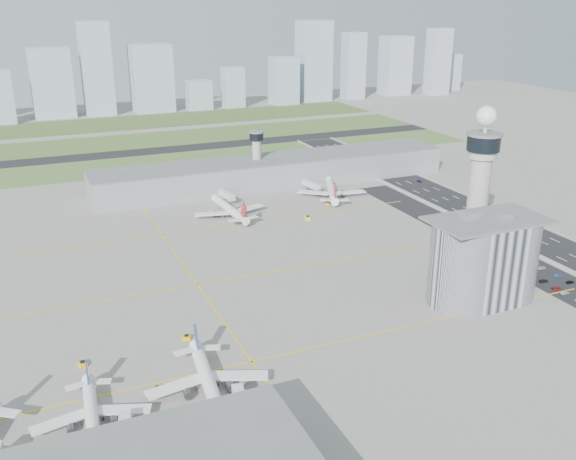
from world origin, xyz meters
name	(u,v)px	position (x,y,z in m)	size (l,w,h in m)	color
ground	(326,298)	(0.00, 0.00, 0.00)	(1000.00, 1000.00, 0.00)	gray
grass_strip_0	(146,165)	(-20.00, 225.00, 0.04)	(480.00, 50.00, 0.08)	#4F6D34
grass_strip_1	(125,142)	(-20.00, 300.00, 0.04)	(480.00, 60.00, 0.08)	#506730
grass_strip_2	(109,124)	(-20.00, 380.00, 0.04)	(480.00, 70.00, 0.08)	#4A602D
runway	(135,153)	(-20.00, 262.00, 0.06)	(480.00, 22.00, 0.10)	black
highway	(564,252)	(115.00, 0.00, 0.05)	(28.00, 500.00, 0.10)	black
barrier_left	(539,255)	(101.00, 0.00, 0.60)	(0.60, 500.00, 1.20)	#9E9E99
landside_road	(536,269)	(90.00, -10.00, 0.04)	(18.00, 260.00, 0.08)	black
parking_lot	(554,282)	(88.00, -22.00, 0.05)	(20.00, 44.00, 0.10)	black
taxiway_line_h_0	(252,362)	(-40.00, -30.00, 0.01)	(260.00, 0.60, 0.01)	yellow
taxiway_line_h_1	(197,285)	(-40.00, 30.00, 0.01)	(260.00, 0.60, 0.01)	yellow
taxiway_line_h_2	(162,235)	(-40.00, 90.00, 0.01)	(260.00, 0.60, 0.01)	yellow
taxiway_line_v	(197,285)	(-40.00, 30.00, 0.01)	(0.60, 260.00, 0.01)	yellow
control_tower	(480,180)	(72.00, 8.00, 35.04)	(14.00, 14.00, 64.50)	#ADAAA5
secondary_tower	(257,154)	(30.00, 150.00, 18.80)	(8.60, 8.60, 31.90)	#ADAAA5
admin_building	(484,260)	(51.99, -22.00, 15.30)	(42.00, 24.00, 33.50)	#B2B2B7
terminal_pier	(274,171)	(40.00, 148.00, 7.90)	(210.00, 32.00, 15.80)	gray
airplane_near_b	(91,410)	(-88.33, -42.88, 5.07)	(36.21, 30.78, 10.14)	white
airplane_near_c	(208,374)	(-56.53, -40.07, 5.81)	(41.47, 35.25, 11.61)	white
airplane_far_a	(229,204)	(-2.43, 104.23, 6.15)	(43.94, 37.35, 12.30)	white
airplane_far_b	(332,186)	(59.72, 112.75, 6.23)	(44.51, 37.83, 12.46)	white
jet_bridge_near_1	(125,456)	(-83.00, -61.00, 2.85)	(14.00, 3.00, 5.70)	silver
jet_bridge_near_2	(246,424)	(-53.00, -61.00, 2.85)	(14.00, 3.00, 5.70)	silver
jet_bridge_far_0	(221,194)	(2.00, 132.00, 2.85)	(14.00, 3.00, 5.70)	silver
jet_bridge_far_1	(304,184)	(52.00, 132.00, 2.85)	(14.00, 3.00, 5.70)	silver
tug_0	(83,363)	(-87.26, -11.96, 0.84)	(1.99, 2.89, 1.68)	#F5AA1D
tug_1	(99,429)	(-87.11, -45.96, 0.91)	(2.16, 3.15, 1.83)	yellow
tug_2	(158,390)	(-69.62, -34.68, 0.99)	(2.33, 3.39, 1.97)	#CF8F0A
tug_3	(187,337)	(-54.55, -8.76, 0.80)	(1.89, 2.75, 1.60)	#E9B102
tug_4	(308,218)	(31.27, 82.85, 1.00)	(2.37, 3.45, 2.00)	yellow
tug_5	(328,202)	(51.74, 101.33, 0.96)	(2.27, 3.30, 1.92)	orange
car_lot_1	(565,293)	(83.26, -31.89, 0.59)	(1.24, 3.55, 1.17)	gray
car_lot_2	(557,288)	(83.44, -27.72, 0.54)	(1.80, 3.90, 1.08)	maroon
car_lot_3	(544,281)	(83.81, -20.68, 0.57)	(1.61, 3.96, 1.15)	black
car_lot_4	(524,271)	(83.64, -10.39, 0.63)	(1.48, 3.68, 1.25)	navy
car_lot_5	(513,267)	(82.16, -5.38, 0.65)	(1.37, 3.92, 1.29)	silver
car_lot_8	(570,282)	(92.44, -25.43, 0.58)	(1.37, 3.39, 1.16)	black
car_lot_9	(558,275)	(92.74, -19.06, 0.60)	(1.27, 3.65, 1.20)	navy
car_lot_10	(541,268)	(92.49, -10.41, 0.55)	(1.82, 3.95, 1.10)	silver
car_lot_11	(535,264)	(93.16, -6.13, 0.58)	(1.63, 4.00, 1.16)	#A0A0A2
car_hw_1	(500,221)	(115.99, 41.81, 0.62)	(1.31, 3.76, 1.24)	black
car_hw_2	(419,181)	(121.34, 118.39, 0.56)	(1.86, 4.02, 1.12)	#221B53
car_hw_4	(348,160)	(107.38, 181.20, 0.66)	(1.55, 3.86, 1.32)	#8D9499
skyline_bldg_6	(1,97)	(-102.68, 417.90, 22.60)	(20.04, 16.03, 45.20)	#9EADC1
skyline_bldg_7	(52,83)	(-59.44, 436.89, 30.61)	(35.76, 28.61, 61.22)	#9EADC1
skyline_bldg_8	(97,69)	(-19.42, 431.56, 41.69)	(26.33, 21.06, 83.39)	#9EADC1
skyline_bldg_9	(152,78)	(30.27, 432.32, 31.06)	(36.96, 29.57, 62.11)	#9EADC1
skyline_bldg_10	(199,95)	(73.27, 423.68, 13.87)	(23.01, 18.41, 27.75)	#9EADC1
skyline_bldg_11	(233,87)	(108.28, 423.34, 19.48)	(20.22, 16.18, 38.97)	#9EADC1
skyline_bldg_12	(284,81)	(162.17, 421.29, 23.44)	(26.14, 20.92, 46.89)	#9EADC1
skyline_bldg_13	(314,61)	(201.27, 433.27, 40.60)	(32.26, 25.81, 81.20)	#9EADC1
skyline_bldg_14	(353,66)	(244.74, 426.38, 34.37)	(21.59, 17.28, 68.75)	#9EADC1
skyline_bldg_15	(395,66)	(302.83, 435.54, 31.70)	(30.25, 24.20, 63.40)	#9EADC1
skyline_bldg_16	(438,62)	(345.49, 415.96, 35.78)	(23.04, 18.43, 71.56)	#9EADC1
skyline_bldg_17	(449,72)	(382.05, 443.29, 20.53)	(22.64, 18.11, 41.06)	#9EADC1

